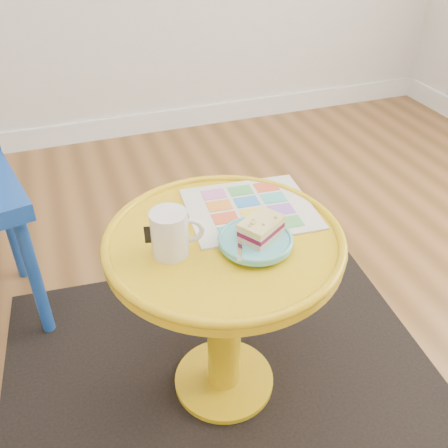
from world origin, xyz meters
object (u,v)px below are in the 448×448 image
object	(u,v)px
plate	(256,241)
side_table	(224,286)
mug	(171,232)
newspaper	(250,209)

from	to	relation	value
plate	side_table	bearing A→B (deg)	134.10
side_table	mug	bearing A→B (deg)	-173.43
side_table	newspaper	size ratio (longest dim) A/B	1.80
newspaper	mug	bearing A→B (deg)	-151.10
side_table	mug	world-z (taller)	mug
side_table	newspaper	bearing A→B (deg)	41.22
mug	plate	size ratio (longest dim) A/B	0.69
side_table	mug	xyz separation A→B (m)	(-0.13, -0.02, 0.21)
newspaper	plate	distance (m)	0.16
side_table	plate	bearing A→B (deg)	-45.90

